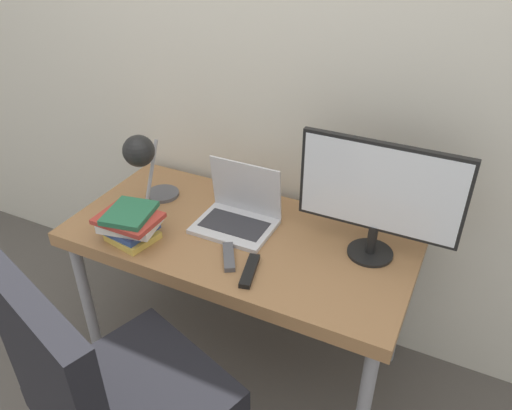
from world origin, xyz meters
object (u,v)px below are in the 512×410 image
object	(u,v)px
laptop	(238,213)
monitor	(379,194)
book_stack	(130,224)
office_chair	(106,395)
desk_lamp	(142,158)

from	to	relation	value
laptop	monitor	world-z (taller)	monitor
laptop	book_stack	distance (m)	0.43
office_chair	monitor	bearing A→B (deg)	57.82
desk_lamp	office_chair	distance (m)	0.95
office_chair	book_stack	xyz separation A→B (m)	(-0.32, 0.57, 0.17)
monitor	desk_lamp	xyz separation A→B (m)	(-0.96, -0.10, -0.03)
book_stack	laptop	bearing A→B (deg)	39.38
desk_lamp	office_chair	bearing A→B (deg)	-62.77
laptop	office_chair	size ratio (longest dim) A/B	0.29
office_chair	laptop	bearing A→B (deg)	89.31
office_chair	desk_lamp	bearing A→B (deg)	117.23
monitor	laptop	bearing A→B (deg)	-175.49
desk_lamp	book_stack	size ratio (longest dim) A/B	1.42
desk_lamp	book_stack	distance (m)	0.29
monitor	office_chair	xyz separation A→B (m)	(-0.55, -0.88, -0.37)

